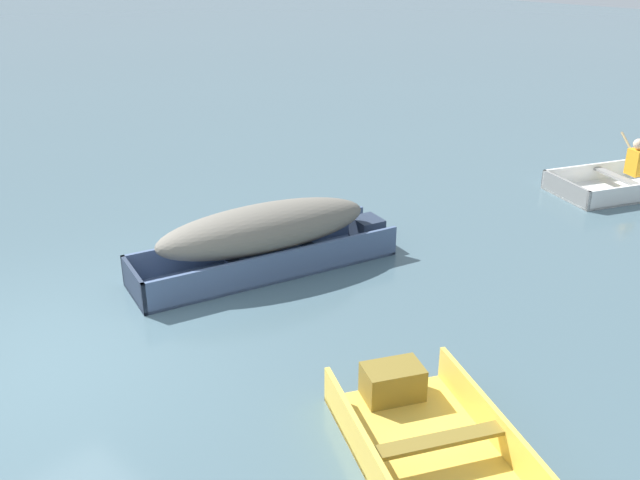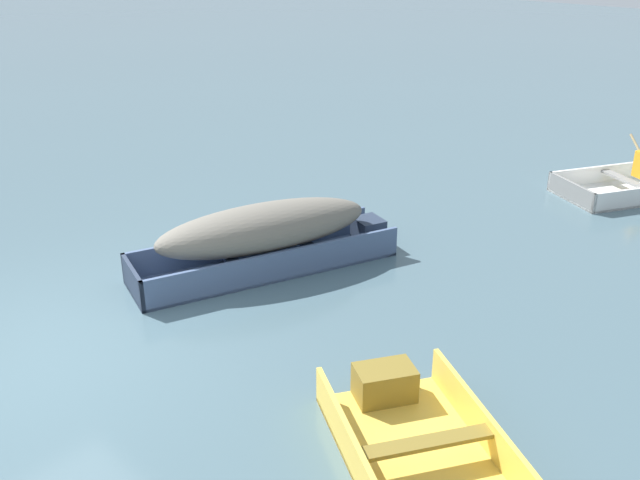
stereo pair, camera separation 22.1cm
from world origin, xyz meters
TOP-DOWN VIEW (x-y plane):
  - ground_plane at (0.00, 0.00)m, footprint 80.00×80.00m
  - skiff_slate_blue_near_moored at (0.23, 3.24)m, footprint 2.00×3.62m

SIDE VIEW (x-z plane):
  - ground_plane at x=0.00m, z-range 0.00..0.00m
  - skiff_slate_blue_near_moored at x=0.23m, z-range 0.06..0.95m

